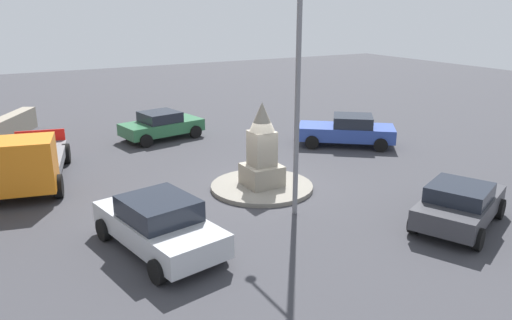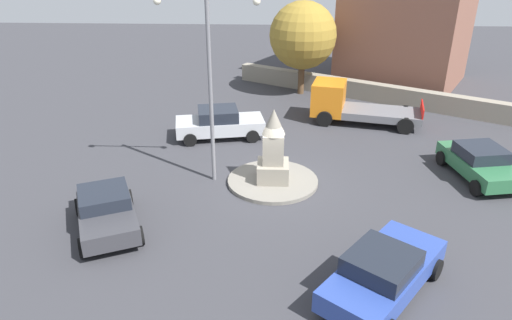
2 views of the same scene
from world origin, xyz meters
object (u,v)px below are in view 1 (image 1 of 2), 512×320
car_blue_approaching (347,130)px  truck_orange_parked_left (28,163)px  car_green_parked_right (161,125)px  streetlamp (298,68)px  car_dark_grey_far_side (460,204)px  car_silver_passing (158,224)px  monument (262,150)px

car_blue_approaching → truck_orange_parked_left: truck_orange_parked_left is taller
car_green_parked_right → truck_orange_parked_left: 7.97m
streetlamp → car_dark_grey_far_side: bearing=49.6°
car_silver_passing → truck_orange_parked_left: bearing=-159.4°
monument → car_dark_grey_far_side: bearing=32.4°
truck_orange_parked_left → car_green_parked_right: bearing=125.0°
streetlamp → car_blue_approaching: streetlamp is taller
car_silver_passing → monument: bearing=119.8°
streetlamp → car_dark_grey_far_side: streetlamp is taller
monument → car_silver_passing: monument is taller
car_silver_passing → truck_orange_parked_left: size_ratio=0.76×
streetlamp → car_green_parked_right: bearing=-176.5°
monument → car_blue_approaching: bearing=115.9°
car_dark_grey_far_side → car_green_parked_right: size_ratio=1.00×
streetlamp → truck_orange_parked_left: 10.39m
streetlamp → car_dark_grey_far_side: size_ratio=1.80×
truck_orange_parked_left → monument: bearing=61.1°
car_green_parked_right → truck_orange_parked_left: bearing=-55.0°
truck_orange_parked_left → car_dark_grey_far_side: bearing=48.4°
car_blue_approaching → car_dark_grey_far_side: (8.86, -2.92, -0.03)m
car_green_parked_right → car_silver_passing: bearing=-19.1°
car_blue_approaching → car_green_parked_right: car_blue_approaching is taller
monument → car_silver_passing: 5.59m
car_dark_grey_far_side → car_green_parked_right: (-14.34, -4.47, 0.00)m
car_green_parked_right → truck_orange_parked_left: (4.57, -6.53, 0.28)m
monument → truck_orange_parked_left: monument is taller
car_dark_grey_far_side → truck_orange_parked_left: truck_orange_parked_left is taller
truck_orange_parked_left → streetlamp: bearing=47.8°
monument → truck_orange_parked_left: (-4.07, -7.38, -0.46)m
streetlamp → car_blue_approaching: 9.59m
car_blue_approaching → car_dark_grey_far_side: bearing=-18.2°
streetlamp → car_dark_grey_far_side: (3.23, 3.79, -3.94)m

